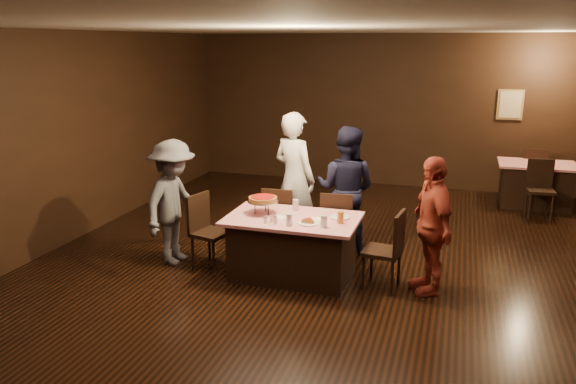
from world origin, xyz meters
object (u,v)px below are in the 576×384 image
Objects in this scene: chair_back_near at (541,189)px; glass_back at (296,205)px; chair_back_far at (532,172)px; diner_grey_knit at (174,202)px; pizza_stand at (263,199)px; plate_empty at (340,217)px; back_table at (535,185)px; glass_front_left at (289,219)px; chair_far_left at (280,219)px; chair_far_right at (337,225)px; main_table at (293,247)px; glass_amber at (340,217)px; diner_white_jacket at (294,179)px; glass_front_right at (324,221)px; diner_navy_hoodie at (346,189)px; diner_red_shirt at (431,225)px; chair_end_left at (211,232)px; chair_end_right at (382,250)px.

chair_back_near is 6.79× the size of glass_back.
chair_back_far is 6.86m from diner_grey_knit.
pizza_stand is 1.52× the size of plate_empty.
plate_empty is (-2.66, -3.42, 0.30)m from chair_back_near.
back_table is 5.58m from glass_front_left.
pizza_stand is (0.00, -0.70, 0.48)m from chair_far_left.
diner_grey_knit is at bearing 14.85° from chair_far_right.
chair_far_left is 0.80m from chair_far_right.
main_table is 11.43× the size of glass_front_left.
glass_amber is at bearing 24.44° from glass_front_left.
diner_white_jacket is 13.59× the size of glass_front_right.
pizza_stand is (-0.82, -1.08, 0.08)m from diner_navy_hoodie.
diner_red_shirt is (1.63, 0.07, 0.42)m from main_table.
diner_red_shirt reaches higher than chair_far_right.
plate_empty is 0.62m from glass_back.
chair_end_left is (-1.10, 0.00, 0.09)m from main_table.
chair_back_near is 3.80× the size of plate_empty.
diner_red_shirt reaches higher than chair_far_left.
back_table is at bearing 85.88° from chair_back_near.
chair_far_right is 0.98m from diner_white_jacket.
diner_white_jacket is at bearing 105.58° from main_table.
glass_front_right is at bearing -104.04° from plate_empty.
diner_grey_knit reaches higher than diner_red_shirt.
diner_red_shirt is (1.97, -1.13, -0.14)m from diner_white_jacket.
chair_far_right reaches higher than glass_amber.
chair_back_near is 0.59× the size of diner_red_shirt.
glass_amber is at bearing 137.47° from chair_far_left.
pizza_stand reaches higher than back_table.
chair_back_near is at bearing 87.30° from chair_back_far.
glass_front_right is (-2.76, -3.82, 0.37)m from chair_back_near.
chair_end_right is 6.79× the size of glass_amber.
chair_end_left reaches higher than glass_front_right.
chair_back_far is 5.13m from diner_white_jacket.
glass_front_right is at bearing -91.03° from diner_grey_knit.
chair_back_near is 1.00× the size of chair_back_far.
main_table is 0.69m from glass_front_right.
diner_white_jacket reaches higher than glass_front_right.
chair_back_far is at bearing 56.58° from main_table.
chair_end_right is 0.59× the size of diner_red_shirt.
main_table is 11.43× the size of glass_front_right.
chair_far_right and chair_back_near have the same top height.
diner_white_jacket is (-3.55, -3.08, 0.57)m from back_table.
glass_front_left is at bearing 66.37° from chair_far_right.
glass_front_left and glass_back have the same top height.
chair_end_right is at bearing 63.84° from chair_back_far.
diner_white_jacket is at bearing 1.67° from diner_navy_hoodie.
glass_back is (0.35, 0.25, -0.11)m from pizza_stand.
diner_white_jacket is at bearing 130.28° from plate_empty.
diner_red_shirt is at bearing -110.59° from back_table.
diner_navy_hoodie is at bearing -155.71° from diner_red_shirt.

